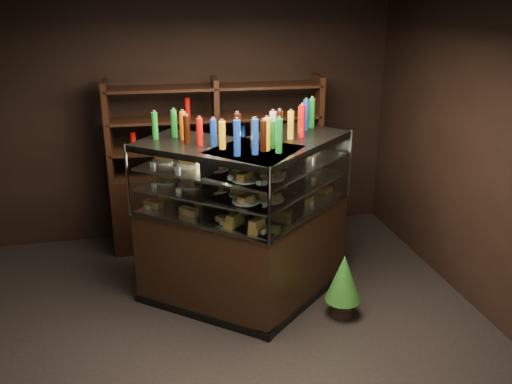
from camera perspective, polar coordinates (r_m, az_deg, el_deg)
The scene contains 7 objects.
ground at distance 5.23m, azimuth -3.27°, elevation -14.74°, with size 5.00×5.00×0.00m, color black.
room_shell at distance 4.41m, azimuth -3.77°, elevation 6.38°, with size 5.02×5.02×3.01m.
display_case at distance 5.58m, azimuth -0.73°, elevation -5.85°, with size 2.23×1.56×1.63m.
food_display at distance 5.30m, azimuth -0.75°, elevation 1.14°, with size 1.77×1.02×0.49m.
bottles_top at distance 5.16m, azimuth -0.79°, elevation 6.43°, with size 1.59×0.88×0.30m.
potted_conifer at distance 5.44m, azimuth 8.77°, elevation -8.40°, with size 0.34×0.34×0.72m.
back_shelving at distance 6.79m, azimuth -3.88°, elevation -0.40°, with size 2.46×0.54×2.00m.
Camera 1 is at (-0.65, -4.23, 3.00)m, focal length 40.00 mm.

